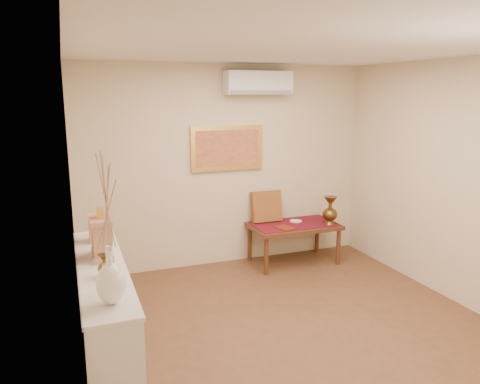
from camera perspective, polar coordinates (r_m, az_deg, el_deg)
name	(u,v)px	position (r m, az deg, el deg)	size (l,w,h in m)	color
floor	(303,337)	(4.79, 7.63, -17.12)	(4.50, 4.50, 0.00)	brown
ceiling	(311,47)	(4.20, 8.68, 17.05)	(4.50, 4.50, 0.00)	white
wall_back	(227,166)	(6.33, -1.65, 3.15)	(4.00, 0.02, 2.70)	beige
wall_left	(74,222)	(3.79, -19.54, -3.52)	(0.02, 4.50, 2.70)	beige
wall_right	(474,187)	(5.53, 26.66, 0.59)	(0.02, 4.50, 2.70)	beige
white_vase	(108,230)	(3.05, -15.83, -4.53)	(0.19, 0.19, 0.99)	white
candlestick	(107,278)	(3.37, -15.92, -10.07)	(0.09, 0.09, 0.20)	silver
brass_urn_small	(104,262)	(3.63, -16.23, -8.23)	(0.10, 0.10, 0.23)	brown
table_cloth	(294,224)	(6.49, 6.60, -3.89)	(1.14, 0.59, 0.01)	maroon
brass_urn_tall	(330,207)	(6.51, 10.94, -1.85)	(0.21, 0.21, 0.46)	brown
plate	(296,221)	(6.60, 6.81, -3.54)	(0.17, 0.17, 0.01)	white
menu	(284,228)	(6.26, 5.44, -4.36)	(0.18, 0.25, 0.01)	maroon
cushion	(266,206)	(6.53, 3.24, -1.75)	(0.43, 0.10, 0.43)	maroon
display_ledge	(105,322)	(4.10, -16.15, -14.99)	(0.37, 2.02, 0.98)	silver
mantel_clock	(102,237)	(4.05, -16.52, -5.25)	(0.17, 0.36, 0.41)	tan
wooden_chest	(98,228)	(4.51, -16.97, -4.21)	(0.16, 0.21, 0.24)	tan
low_table	(294,229)	(6.51, 6.58, -4.48)	(1.20, 0.70, 0.55)	#542D19
painting	(227,148)	(6.27, -1.58, 5.38)	(1.00, 0.06, 0.60)	gold
ac_unit	(258,83)	(6.27, 2.24, 13.14)	(0.90, 0.25, 0.30)	white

